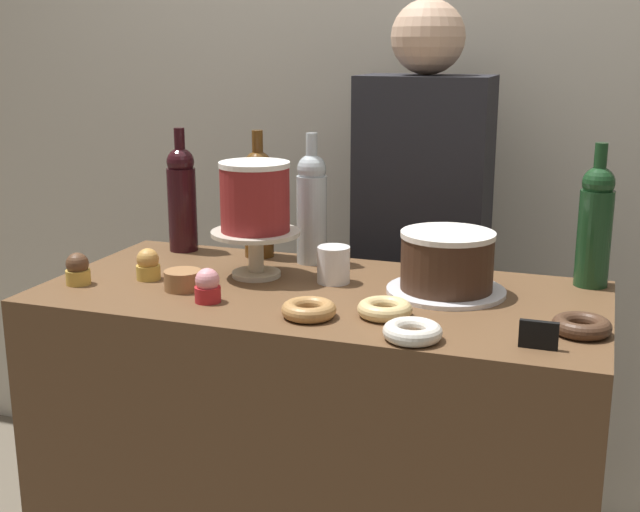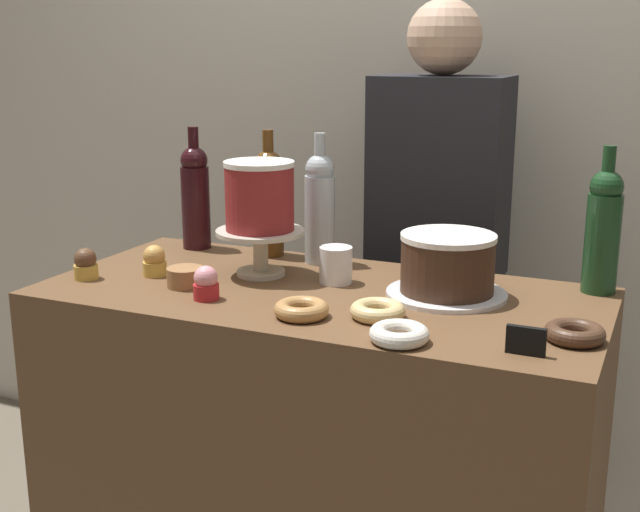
% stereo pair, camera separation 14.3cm
% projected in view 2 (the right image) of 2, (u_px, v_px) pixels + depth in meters
% --- Properties ---
extents(back_wall, '(6.00, 0.05, 2.60)m').
position_uv_depth(back_wall, '(435.00, 105.00, 2.53)').
color(back_wall, beige).
rests_on(back_wall, ground_plane).
extents(display_counter, '(1.25, 0.60, 0.95)m').
position_uv_depth(display_counter, '(320.00, 481.00, 1.96)').
color(display_counter, brown).
rests_on(display_counter, ground_plane).
extents(cake_stand_pedestal, '(0.21, 0.21, 0.11)m').
position_uv_depth(cake_stand_pedestal, '(260.00, 244.00, 1.95)').
color(cake_stand_pedestal, beige).
rests_on(cake_stand_pedestal, display_counter).
extents(white_layer_cake, '(0.16, 0.16, 0.16)m').
position_uv_depth(white_layer_cake, '(259.00, 196.00, 1.92)').
color(white_layer_cake, maroon).
rests_on(white_layer_cake, cake_stand_pedestal).
extents(silver_serving_platter, '(0.26, 0.26, 0.01)m').
position_uv_depth(silver_serving_platter, '(446.00, 294.00, 1.81)').
color(silver_serving_platter, white).
rests_on(silver_serving_platter, display_counter).
extents(chocolate_round_cake, '(0.21, 0.21, 0.13)m').
position_uv_depth(chocolate_round_cake, '(448.00, 263.00, 1.79)').
color(chocolate_round_cake, '#3D2619').
rests_on(chocolate_round_cake, silver_serving_platter).
extents(wine_bottle_dark_red, '(0.08, 0.08, 0.33)m').
position_uv_depth(wine_bottle_dark_red, '(195.00, 195.00, 2.20)').
color(wine_bottle_dark_red, black).
rests_on(wine_bottle_dark_red, display_counter).
extents(wine_bottle_clear, '(0.08, 0.08, 0.33)m').
position_uv_depth(wine_bottle_clear, '(320.00, 206.00, 2.05)').
color(wine_bottle_clear, '#B2BCC1').
rests_on(wine_bottle_clear, display_counter).
extents(wine_bottle_amber, '(0.08, 0.08, 0.33)m').
position_uv_depth(wine_bottle_amber, '(269.00, 201.00, 2.12)').
color(wine_bottle_amber, '#5B3814').
rests_on(wine_bottle_amber, display_counter).
extents(wine_bottle_green, '(0.08, 0.08, 0.33)m').
position_uv_depth(wine_bottle_green, '(603.00, 229.00, 1.80)').
color(wine_bottle_green, '#193D1E').
rests_on(wine_bottle_green, display_counter).
extents(cupcake_strawberry, '(0.06, 0.06, 0.07)m').
position_uv_depth(cupcake_strawberry, '(206.00, 284.00, 1.78)').
color(cupcake_strawberry, red).
rests_on(cupcake_strawberry, display_counter).
extents(cupcake_chocolate, '(0.06, 0.06, 0.07)m').
position_uv_depth(cupcake_chocolate, '(86.00, 264.00, 1.93)').
color(cupcake_chocolate, gold).
rests_on(cupcake_chocolate, display_counter).
extents(cupcake_caramel, '(0.06, 0.06, 0.07)m').
position_uv_depth(cupcake_caramel, '(154.00, 261.00, 1.96)').
color(cupcake_caramel, gold).
rests_on(cupcake_caramel, display_counter).
extents(donut_chocolate, '(0.11, 0.11, 0.03)m').
position_uv_depth(donut_chocolate, '(575.00, 333.00, 1.53)').
color(donut_chocolate, '#472D1E').
rests_on(donut_chocolate, display_counter).
extents(donut_maple, '(0.11, 0.11, 0.03)m').
position_uv_depth(donut_maple, '(302.00, 309.00, 1.67)').
color(donut_maple, '#B27F47').
rests_on(donut_maple, display_counter).
extents(donut_sugar, '(0.11, 0.11, 0.03)m').
position_uv_depth(donut_sugar, '(399.00, 334.00, 1.52)').
color(donut_sugar, silver).
rests_on(donut_sugar, display_counter).
extents(donut_glazed, '(0.11, 0.11, 0.03)m').
position_uv_depth(donut_glazed, '(378.00, 311.00, 1.66)').
color(donut_glazed, '#E0C17F').
rests_on(donut_glazed, display_counter).
extents(cookie_stack, '(0.08, 0.08, 0.04)m').
position_uv_depth(cookie_stack, '(185.00, 277.00, 1.87)').
color(cookie_stack, olive).
rests_on(cookie_stack, display_counter).
extents(price_sign_chalkboard, '(0.07, 0.01, 0.05)m').
position_uv_depth(price_sign_chalkboard, '(526.00, 341.00, 1.46)').
color(price_sign_chalkboard, black).
rests_on(price_sign_chalkboard, display_counter).
extents(coffee_cup_ceramic, '(0.08, 0.08, 0.09)m').
position_uv_depth(coffee_cup_ceramic, '(336.00, 265.00, 1.90)').
color(coffee_cup_ceramic, white).
rests_on(coffee_cup_ceramic, display_counter).
extents(barista_figure, '(0.36, 0.22, 1.60)m').
position_uv_depth(barista_figure, '(436.00, 277.00, 2.34)').
color(barista_figure, black).
rests_on(barista_figure, ground_plane).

